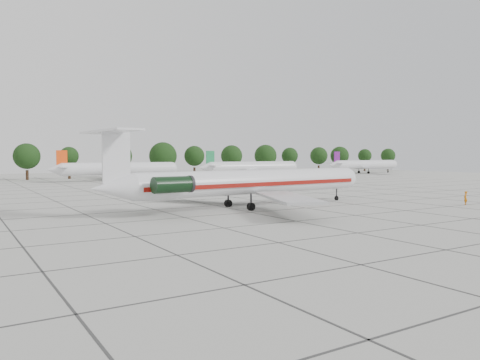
{
  "coord_description": "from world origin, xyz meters",
  "views": [
    {
      "loc": [
        -28.11,
        -43.08,
        6.4
      ],
      "look_at": [
        -0.03,
        2.14,
        3.5
      ],
      "focal_mm": 35.0,
      "sensor_mm": 36.0,
      "label": 1
    }
  ],
  "objects_px": {
    "ground_crew": "(465,198)",
    "bg_airliner_d": "(252,167)",
    "bg_airliner_e": "(365,165)",
    "main_airliner": "(243,182)",
    "bg_airliner_c": "(119,169)"
  },
  "relations": [
    {
      "from": "bg_airliner_c",
      "to": "bg_airliner_e",
      "type": "bearing_deg",
      "value": 0.54
    },
    {
      "from": "bg_airliner_e",
      "to": "ground_crew",
      "type": "bearing_deg",
      "value": -129.85
    },
    {
      "from": "ground_crew",
      "to": "bg_airliner_e",
      "type": "relative_size",
      "value": 0.06
    },
    {
      "from": "bg_airliner_d",
      "to": "bg_airliner_e",
      "type": "height_order",
      "value": "same"
    },
    {
      "from": "main_airliner",
      "to": "bg_airliner_c",
      "type": "xyz_separation_m",
      "value": [
        5.45,
        65.52,
        -0.22
      ]
    },
    {
      "from": "main_airliner",
      "to": "bg_airliner_d",
      "type": "relative_size",
      "value": 1.34
    },
    {
      "from": "bg_airliner_d",
      "to": "main_airliner",
      "type": "bearing_deg",
      "value": -124.2
    },
    {
      "from": "ground_crew",
      "to": "bg_airliner_e",
      "type": "bearing_deg",
      "value": -151.04
    },
    {
      "from": "bg_airliner_c",
      "to": "bg_airliner_d",
      "type": "xyz_separation_m",
      "value": [
        36.35,
        -4.02,
        0.0
      ]
    },
    {
      "from": "ground_crew",
      "to": "bg_airliner_d",
      "type": "xyz_separation_m",
      "value": [
        15.54,
        73.14,
        2.05
      ]
    },
    {
      "from": "ground_crew",
      "to": "bg_airliner_c",
      "type": "bearing_deg",
      "value": -96.1
    },
    {
      "from": "main_airliner",
      "to": "bg_airliner_e",
      "type": "xyz_separation_m",
      "value": [
        91.35,
        66.33,
        -0.22
      ]
    },
    {
      "from": "bg_airliner_e",
      "to": "bg_airliner_d",
      "type": "bearing_deg",
      "value": -174.43
    },
    {
      "from": "ground_crew",
      "to": "bg_airliner_e",
      "type": "xyz_separation_m",
      "value": [
        65.09,
        77.98,
        2.05
      ]
    },
    {
      "from": "bg_airliner_c",
      "to": "bg_airliner_d",
      "type": "height_order",
      "value": "same"
    }
  ]
}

